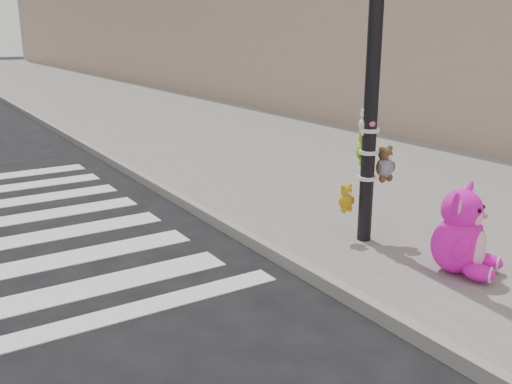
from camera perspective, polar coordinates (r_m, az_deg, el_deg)
sidewalk_near at (r=14.78m, az=-4.19°, el=6.27°), size 7.00×80.00×0.14m
curb_edge at (r=13.53m, az=-17.22°, el=4.72°), size 0.12×80.00×0.15m
signal_pole at (r=6.52m, az=11.53°, el=9.17°), size 0.68×0.50×4.00m
pink_bunny at (r=6.10m, az=19.90°, el=-4.27°), size 0.78×0.83×0.92m
red_teddy at (r=7.61m, az=10.75°, el=-1.85°), size 0.16×0.14×0.20m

